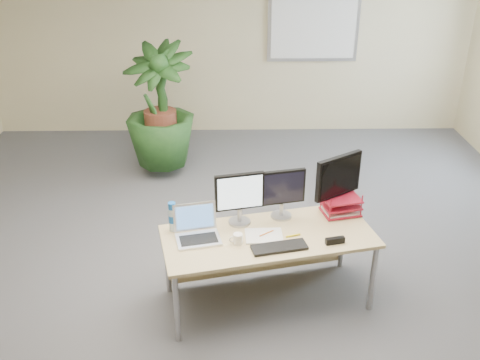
{
  "coord_description": "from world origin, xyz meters",
  "views": [
    {
      "loc": [
        0.01,
        -3.76,
        3.03
      ],
      "look_at": [
        0.09,
        0.35,
        0.96
      ],
      "focal_mm": 40.0,
      "sensor_mm": 36.0,
      "label": 1
    }
  ],
  "objects_px": {
    "floor_plant": "(160,118)",
    "monitor_right": "(282,191)",
    "laptop": "(197,230)",
    "desk": "(265,243)",
    "monitor_left": "(240,195)"
  },
  "relations": [
    {
      "from": "monitor_right",
      "to": "laptop",
      "type": "bearing_deg",
      "value": -156.88
    },
    {
      "from": "floor_plant",
      "to": "monitor_left",
      "type": "height_order",
      "value": "floor_plant"
    },
    {
      "from": "desk",
      "to": "laptop",
      "type": "bearing_deg",
      "value": -169.6
    },
    {
      "from": "desk",
      "to": "monitor_left",
      "type": "distance_m",
      "value": 0.47
    },
    {
      "from": "monitor_left",
      "to": "laptop",
      "type": "height_order",
      "value": "monitor_left"
    },
    {
      "from": "floor_plant",
      "to": "monitor_right",
      "type": "xyz_separation_m",
      "value": [
        1.3,
        -2.25,
        0.17
      ]
    },
    {
      "from": "desk",
      "to": "monitor_left",
      "type": "relative_size",
      "value": 4.0
    },
    {
      "from": "floor_plant",
      "to": "monitor_left",
      "type": "relative_size",
      "value": 3.26
    },
    {
      "from": "floor_plant",
      "to": "monitor_right",
      "type": "distance_m",
      "value": 2.6
    },
    {
      "from": "desk",
      "to": "monitor_right",
      "type": "distance_m",
      "value": 0.46
    },
    {
      "from": "monitor_left",
      "to": "monitor_right",
      "type": "bearing_deg",
      "value": 14.94
    },
    {
      "from": "monitor_right",
      "to": "floor_plant",
      "type": "bearing_deg",
      "value": 119.93
    },
    {
      "from": "floor_plant",
      "to": "monitor_right",
      "type": "relative_size",
      "value": 3.4
    },
    {
      "from": "desk",
      "to": "floor_plant",
      "type": "xyz_separation_m",
      "value": [
        -1.15,
        2.45,
        0.22
      ]
    },
    {
      "from": "laptop",
      "to": "floor_plant",
      "type": "bearing_deg",
      "value": 102.89
    }
  ]
}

